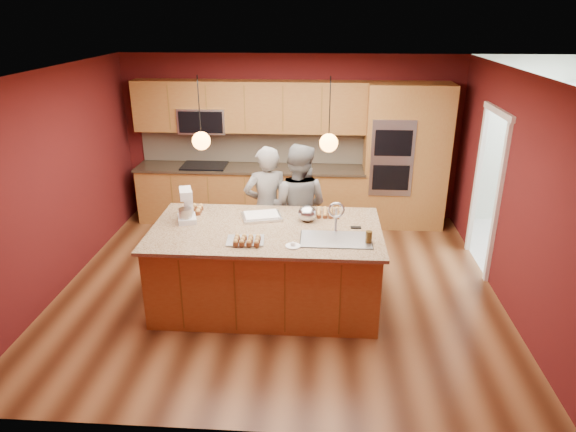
# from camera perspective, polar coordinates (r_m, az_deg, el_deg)

# --- Properties ---
(floor) EXTENTS (5.50, 5.50, 0.00)m
(floor) POSITION_cam_1_polar(r_m,az_deg,el_deg) (6.73, -1.04, -7.69)
(floor) COLOR #432110
(floor) RESTS_ON ground
(ceiling) EXTENTS (5.50, 5.50, 0.00)m
(ceiling) POSITION_cam_1_polar(r_m,az_deg,el_deg) (5.88, -1.23, 15.81)
(ceiling) COLOR silver
(ceiling) RESTS_ON ground
(wall_back) EXTENTS (5.50, 0.00, 5.50)m
(wall_back) POSITION_cam_1_polar(r_m,az_deg,el_deg) (8.58, 0.30, 8.62)
(wall_back) COLOR #4E1213
(wall_back) RESTS_ON ground
(wall_front) EXTENTS (5.50, 0.00, 5.50)m
(wall_front) POSITION_cam_1_polar(r_m,az_deg,el_deg) (3.91, -4.25, -8.58)
(wall_front) COLOR #4E1213
(wall_front) RESTS_ON ground
(wall_left) EXTENTS (0.00, 5.00, 5.00)m
(wall_left) POSITION_cam_1_polar(r_m,az_deg,el_deg) (6.97, -24.34, 3.45)
(wall_left) COLOR #4E1213
(wall_left) RESTS_ON ground
(wall_right) EXTENTS (0.00, 5.00, 5.00)m
(wall_right) POSITION_cam_1_polar(r_m,az_deg,el_deg) (6.55, 23.62, 2.48)
(wall_right) COLOR #4E1213
(wall_right) RESTS_ON ground
(cabinet_run) EXTENTS (3.74, 0.64, 2.30)m
(cabinet_run) POSITION_cam_1_polar(r_m,az_deg,el_deg) (8.49, -4.42, 5.87)
(cabinet_run) COLOR #975527
(cabinet_run) RESTS_ON floor
(oven_column) EXTENTS (1.30, 0.62, 2.30)m
(oven_column) POSITION_cam_1_polar(r_m,az_deg,el_deg) (8.42, 12.88, 6.41)
(oven_column) COLOR #975527
(oven_column) RESTS_ON floor
(doorway_trim) EXTENTS (0.08, 1.11, 2.20)m
(doorway_trim) POSITION_cam_1_polar(r_m,az_deg,el_deg) (7.35, 21.18, 2.37)
(doorway_trim) COLOR white
(doorway_trim) RESTS_ON wall_right
(pendant_left) EXTENTS (0.20, 0.20, 0.80)m
(pendant_left) POSITION_cam_1_polar(r_m,az_deg,el_deg) (5.73, -9.62, 8.28)
(pendant_left) COLOR black
(pendant_left) RESTS_ON ceiling
(pendant_right) EXTENTS (0.20, 0.20, 0.80)m
(pendant_right) POSITION_cam_1_polar(r_m,az_deg,el_deg) (5.58, 4.55, 8.14)
(pendant_right) COLOR black
(pendant_right) RESTS_ON ceiling
(island) EXTENTS (2.66, 1.49, 1.36)m
(island) POSITION_cam_1_polar(r_m,az_deg,el_deg) (6.14, -2.25, -5.50)
(island) COLOR #975527
(island) RESTS_ON floor
(person_left) EXTENTS (0.72, 0.58, 1.70)m
(person_left) POSITION_cam_1_polar(r_m,az_deg,el_deg) (6.92, -2.37, 0.92)
(person_left) COLOR black
(person_left) RESTS_ON floor
(person_right) EXTENTS (0.97, 0.83, 1.74)m
(person_right) POSITION_cam_1_polar(r_m,az_deg,el_deg) (6.88, 1.08, 0.98)
(person_right) COLOR gray
(person_right) RESTS_ON floor
(stand_mixer) EXTENTS (0.28, 0.33, 0.40)m
(stand_mixer) POSITION_cam_1_polar(r_m,az_deg,el_deg) (6.20, -11.22, 0.95)
(stand_mixer) COLOR silver
(stand_mixer) RESTS_ON island
(sheet_cake) EXTENTS (0.54, 0.45, 0.05)m
(sheet_cake) POSITION_cam_1_polar(r_m,az_deg,el_deg) (6.23, -2.96, -0.00)
(sheet_cake) COLOR silver
(sheet_cake) RESTS_ON island
(cooling_rack) EXTENTS (0.42, 0.32, 0.02)m
(cooling_rack) POSITION_cam_1_polar(r_m,az_deg,el_deg) (5.62, -4.76, -2.73)
(cooling_rack) COLOR #A6A9AE
(cooling_rack) RESTS_ON island
(mixing_bowl) EXTENTS (0.23, 0.23, 0.19)m
(mixing_bowl) POSITION_cam_1_polar(r_m,az_deg,el_deg) (6.12, 2.18, 0.27)
(mixing_bowl) COLOR #BABDC1
(mixing_bowl) RESTS_ON island
(plate) EXTENTS (0.16, 0.16, 0.01)m
(plate) POSITION_cam_1_polar(r_m,az_deg,el_deg) (5.48, 0.55, -3.36)
(plate) COLOR silver
(plate) RESTS_ON island
(tumbler) EXTENTS (0.07, 0.07, 0.14)m
(tumbler) POSITION_cam_1_polar(r_m,az_deg,el_deg) (5.61, 8.96, -2.34)
(tumbler) COLOR #3E2D11
(tumbler) RESTS_ON island
(phone) EXTENTS (0.12, 0.07, 0.01)m
(phone) POSITION_cam_1_polar(r_m,az_deg,el_deg) (5.99, 7.55, -1.26)
(phone) COLOR black
(phone) RESTS_ON island
(cupcakes_left) EXTENTS (0.26, 0.26, 0.08)m
(cupcakes_left) POSITION_cam_1_polar(r_m,az_deg,el_deg) (6.50, -10.57, 0.75)
(cupcakes_left) COLOR #B58947
(cupcakes_left) RESTS_ON island
(cupcakes_rack) EXTENTS (0.30, 0.23, 0.07)m
(cupcakes_rack) POSITION_cam_1_polar(r_m,az_deg,el_deg) (5.53, -4.62, -2.67)
(cupcakes_rack) COLOR #B58947
(cupcakes_rack) RESTS_ON island
(cupcakes_right) EXTENTS (0.29, 0.29, 0.07)m
(cupcakes_right) POSITION_cam_1_polar(r_m,az_deg,el_deg) (6.32, 4.44, 0.39)
(cupcakes_right) COLOR #B58947
(cupcakes_right) RESTS_ON island
(dryer) EXTENTS (0.75, 0.76, 1.02)m
(dryer) POSITION_cam_1_polar(r_m,az_deg,el_deg) (8.78, 28.54, 0.46)
(dryer) COLOR silver
(dryer) RESTS_ON floor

